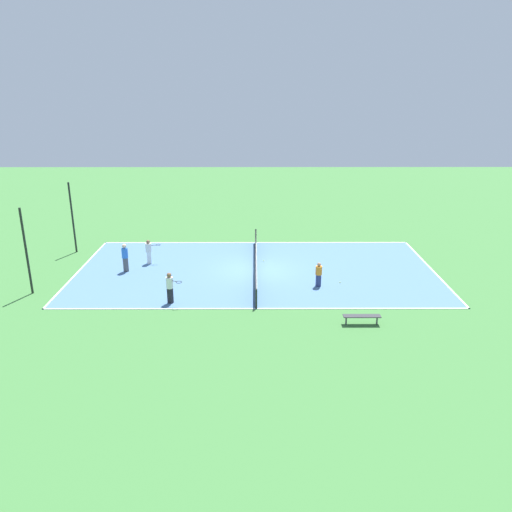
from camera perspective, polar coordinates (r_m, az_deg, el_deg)
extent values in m
plane|color=#3D7538|center=(30.10, 0.00, -1.62)|extent=(80.00, 80.00, 0.00)
cube|color=#4C729E|center=(30.10, 0.00, -1.60)|extent=(11.14, 21.38, 0.02)
cube|color=white|center=(25.00, 0.03, -6.02)|extent=(0.10, 21.38, 0.00)
cube|color=white|center=(35.32, -0.02, 1.56)|extent=(0.10, 21.38, 0.00)
cube|color=white|center=(31.95, 19.46, -1.47)|extent=(11.14, 0.10, 0.00)
cube|color=white|center=(31.89, -19.50, -1.51)|extent=(11.14, 0.10, 0.00)
cube|color=white|center=(30.09, 0.00, -1.58)|extent=(11.14, 0.10, 0.00)
cylinder|color=black|center=(24.88, 0.03, -4.88)|extent=(0.10, 0.10, 1.00)
cylinder|color=black|center=(35.07, -0.02, 2.29)|extent=(0.10, 0.10, 1.00)
cube|color=black|center=(29.93, 0.00, -0.73)|extent=(10.84, 0.03, 0.95)
cube|color=white|center=(29.78, 0.00, 0.08)|extent=(10.84, 0.04, 0.06)
cube|color=#333338|center=(23.81, 12.01, -6.72)|extent=(0.36, 1.74, 0.04)
cylinder|color=#4C4C51|center=(24.06, 13.66, -7.16)|extent=(0.08, 0.08, 0.41)
cylinder|color=#4C4C51|center=(23.76, 10.26, -7.25)|extent=(0.08, 0.08, 0.41)
cube|color=white|center=(31.73, -12.12, -0.18)|extent=(0.26, 0.29, 0.77)
cylinder|color=silver|center=(31.53, -12.20, 0.94)|extent=(0.44, 0.44, 0.54)
sphere|color=brown|center=(31.42, -12.25, 1.60)|extent=(0.23, 0.23, 0.23)
cylinder|color=#262626|center=(31.50, -11.63, 1.21)|extent=(0.10, 0.28, 0.03)
torus|color=black|center=(31.51, -11.13, 1.26)|extent=(0.37, 0.37, 0.02)
cube|color=black|center=(25.84, -9.77, -4.46)|extent=(0.30, 0.32, 0.82)
cylinder|color=white|center=(25.57, -9.86, -3.02)|extent=(0.49, 0.49, 0.57)
sphere|color=brown|center=(25.42, -9.91, -2.16)|extent=(0.25, 0.25, 0.25)
cylinder|color=#262626|center=(25.33, -9.31, -2.86)|extent=(0.16, 0.26, 0.03)
torus|color=black|center=(25.17, -8.81, -2.98)|extent=(0.41, 0.41, 0.02)
cube|color=#4C4C51|center=(30.70, -14.66, -0.95)|extent=(0.31, 0.32, 0.86)
cylinder|color=blue|center=(30.47, -14.78, 0.35)|extent=(0.50, 0.50, 0.60)
sphere|color=beige|center=(30.34, -14.84, 1.11)|extent=(0.26, 0.26, 0.26)
cube|color=navy|center=(27.77, 7.14, -2.77)|extent=(0.24, 0.28, 0.69)
cylinder|color=orange|center=(27.56, 7.19, -1.64)|extent=(0.42, 0.42, 0.48)
sphere|color=#A87A56|center=(27.44, 7.22, -0.97)|extent=(0.21, 0.21, 0.21)
sphere|color=#CCE033|center=(28.52, 9.58, -2.98)|extent=(0.07, 0.07, 0.07)
sphere|color=#CCE033|center=(31.53, 0.87, -0.54)|extent=(0.07, 0.07, 0.07)
cylinder|color=black|center=(28.63, -24.78, 0.45)|extent=(0.12, 0.12, 4.70)
cylinder|color=black|center=(34.84, -20.23, 4.11)|extent=(0.12, 0.12, 4.70)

